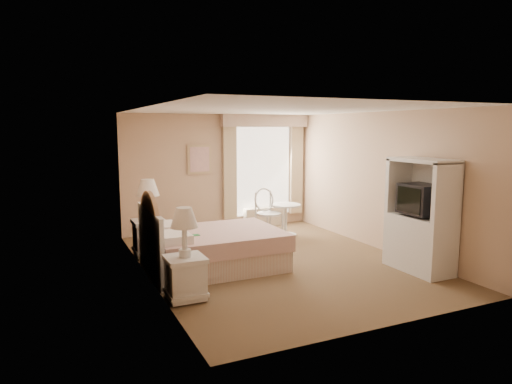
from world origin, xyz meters
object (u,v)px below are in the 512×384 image
bed (210,248)px  nightstand_far (149,227)px  round_table (286,215)px  armoire (420,225)px  nightstand_near (185,266)px  cafe_chair (267,210)px

bed → nightstand_far: nightstand_far is taller
round_table → armoire: 3.05m
bed → nightstand_near: (-0.72, -1.14, 0.12)m
cafe_chair → armoire: (1.25, -2.85, 0.14)m
nightstand_near → cafe_chair: (2.40, 2.53, 0.14)m
cafe_chair → armoire: size_ratio=0.58×
nightstand_far → cafe_chair: nightstand_far is taller
round_table → cafe_chair: size_ratio=0.64×
nightstand_near → cafe_chair: nightstand_near is taller
nightstand_far → round_table: 2.88m
nightstand_near → round_table: size_ratio=1.82×
nightstand_far → armoire: (3.65, -2.59, 0.23)m
nightstand_far → round_table: (2.86, 0.34, -0.06)m
nightstand_near → cafe_chair: size_ratio=1.17×
bed → nightstand_near: size_ratio=1.74×
armoire → nightstand_far: bearing=144.6°
nightstand_near → armoire: 3.68m
round_table → armoire: (0.79, -2.93, 0.29)m
nightstand_near → nightstand_far: bearing=90.0°
nightstand_near → cafe_chair: bearing=46.5°
cafe_chair → bed: bearing=-153.3°
round_table → cafe_chair: cafe_chair is taller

